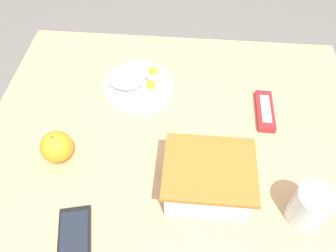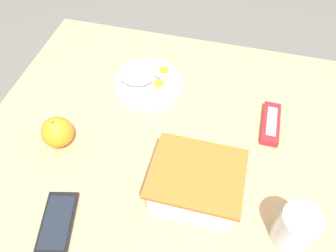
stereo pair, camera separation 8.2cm
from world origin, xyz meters
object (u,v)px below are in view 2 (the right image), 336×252
Objects in this scene: food_container at (196,185)px; rice_plate at (145,80)px; orange_fruit at (57,132)px; candy_bar at (271,123)px; drinking_glass at (296,228)px; cell_phone at (58,223)px.

food_container is 0.97× the size of rice_plate.
candy_bar is (-0.51, -0.18, -0.03)m from orange_fruit.
drinking_glass is at bearing 100.77° from candy_bar.
candy_bar reaches higher than cell_phone.
rice_plate is at bearing -56.02° from food_container.
orange_fruit is (0.36, -0.06, -0.00)m from food_container.
food_container is at bearing -12.88° from drinking_glass.
rice_plate is 1.47× the size of candy_bar.
food_container reaches higher than orange_fruit.
food_container reaches higher than cell_phone.
drinking_glass reaches higher than cell_phone.
cell_phone is (0.42, 0.38, -0.00)m from candy_bar.
food_container is 0.37m from rice_plate.
orange_fruit is 0.58m from drinking_glass.
orange_fruit reaches higher than cell_phone.
rice_plate is 2.02× the size of drinking_glass.
rice_plate is 0.45m from cell_phone.
candy_bar is (-0.36, 0.06, -0.01)m from rice_plate.
cell_phone is at bearing 10.97° from drinking_glass.
orange_fruit is 0.57× the size of candy_bar.
food_container is 1.96× the size of drinking_glass.
food_container is 1.28× the size of cell_phone.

